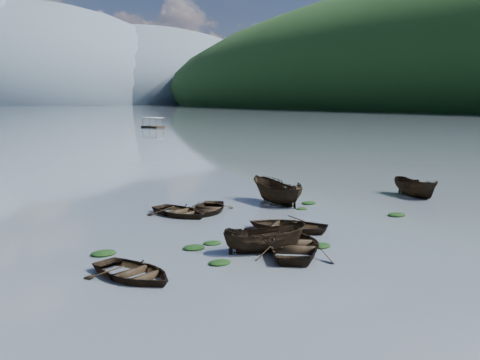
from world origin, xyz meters
TOP-DOWN VIEW (x-y plane):
  - ground_plane at (0.00, 0.00)m, footprint 2400.00×2400.00m
  - haze_mtn_c at (140.00, 900.00)m, footprint 520.00×520.00m
  - haze_mtn_d at (320.00, 900.00)m, footprint 520.00×520.00m
  - rowboat_0 at (-10.42, 3.08)m, footprint 4.08×4.82m
  - rowboat_1 at (-2.65, 2.65)m, footprint 5.89×6.13m
  - rowboat_2 at (-3.86, 3.42)m, footprint 4.25×2.62m
  - rowboat_3 at (-0.45, 6.31)m, footprint 5.16×5.37m
  - rowboat_5 at (13.68, 9.64)m, footprint 2.15×4.40m
  - rowboat_6 at (-3.86, 12.76)m, footprint 4.09×4.92m
  - rowboat_7 at (-1.92, 12.75)m, footprint 4.92×5.08m
  - rowboat_8 at (3.36, 12.75)m, footprint 1.91×4.97m
  - weed_clump_0 at (-6.48, 5.59)m, footprint 1.07×0.88m
  - weed_clump_1 at (-6.57, 2.88)m, footprint 1.02×0.82m
  - weed_clump_2 at (-1.06, 2.70)m, footprint 1.06×0.85m
  - weed_clump_3 at (3.70, 10.34)m, footprint 0.77×0.65m
  - weed_clump_4 at (7.47, 5.72)m, footprint 1.19×0.94m
  - weed_clump_5 at (-10.47, 6.88)m, footprint 1.18×0.95m
  - weed_clump_6 at (-5.30, 5.92)m, footprint 0.93×0.77m
  - weed_clump_7 at (5.23, 11.52)m, footprint 1.06×0.85m
  - pontoon_right at (33.95, 110.36)m, footprint 4.29×6.93m

SIDE VIEW (x-z plane):
  - ground_plane at x=0.00m, z-range 0.00..0.00m
  - haze_mtn_c at x=140.00m, z-range -130.00..130.00m
  - haze_mtn_d at x=320.00m, z-range -110.00..110.00m
  - rowboat_0 at x=-10.42m, z-range -0.43..0.43m
  - rowboat_1 at x=-2.65m, z-range -0.52..0.52m
  - rowboat_2 at x=-3.86m, z-range -0.77..0.77m
  - rowboat_3 at x=-0.45m, z-range -0.45..0.45m
  - rowboat_5 at x=13.68m, z-range -0.81..0.81m
  - rowboat_6 at x=-3.86m, z-range -0.44..0.44m
  - rowboat_7 at x=-1.92m, z-range -0.43..0.43m
  - rowboat_8 at x=3.36m, z-range -0.96..0.96m
  - weed_clump_0 at x=-6.48m, z-range -0.12..0.12m
  - weed_clump_1 at x=-6.57m, z-range -0.11..0.11m
  - weed_clump_2 at x=-1.06m, z-range -0.11..0.11m
  - weed_clump_3 at x=3.70m, z-range -0.09..0.09m
  - weed_clump_4 at x=7.47m, z-range -0.12..0.12m
  - weed_clump_5 at x=-10.47m, z-range -0.12..0.12m
  - weed_clump_6 at x=-5.30m, z-range -0.10..0.10m
  - weed_clump_7 at x=5.23m, z-range -0.12..0.12m
  - pontoon_right at x=33.95m, z-range -1.24..1.24m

